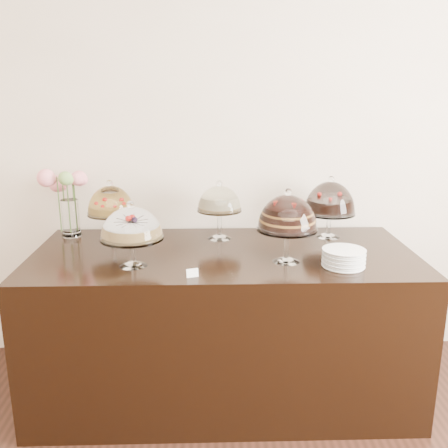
{
  "coord_description": "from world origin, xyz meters",
  "views": [
    {
      "loc": [
        -0.26,
        -0.29,
        1.82
      ],
      "look_at": [
        -0.18,
        2.4,
        1.08
      ],
      "focal_mm": 40.0,
      "sensor_mm": 36.0,
      "label": 1
    }
  ],
  "objects_px": {
    "flower_vase": "(66,194)",
    "cake_stand_cheesecake": "(219,201)",
    "display_counter": "(224,322)",
    "cake_stand_fruit_tart": "(111,203)",
    "cake_stand_choco_layer": "(287,215)",
    "cake_stand_dark_choco": "(330,200)",
    "plate_stack": "(344,258)",
    "cake_stand_sugar_sponge": "(132,226)"
  },
  "relations": [
    {
      "from": "cake_stand_cheesecake",
      "to": "cake_stand_fruit_tart",
      "type": "bearing_deg",
      "value": -175.61
    },
    {
      "from": "cake_stand_dark_choco",
      "to": "cake_stand_cheesecake",
      "type": "bearing_deg",
      "value": -179.16
    },
    {
      "from": "cake_stand_sugar_sponge",
      "to": "plate_stack",
      "type": "distance_m",
      "value": 1.13
    },
    {
      "from": "cake_stand_fruit_tart",
      "to": "cake_stand_dark_choco",
      "type": "bearing_deg",
      "value": 2.57
    },
    {
      "from": "cake_stand_sugar_sponge",
      "to": "flower_vase",
      "type": "distance_m",
      "value": 0.76
    },
    {
      "from": "cake_stand_cheesecake",
      "to": "cake_stand_dark_choco",
      "type": "relative_size",
      "value": 0.95
    },
    {
      "from": "cake_stand_choco_layer",
      "to": "cake_stand_cheesecake",
      "type": "xyz_separation_m",
      "value": [
        -0.35,
        0.45,
        -0.02
      ]
    },
    {
      "from": "display_counter",
      "to": "plate_stack",
      "type": "bearing_deg",
      "value": -23.1
    },
    {
      "from": "cake_stand_fruit_tart",
      "to": "flower_vase",
      "type": "height_order",
      "value": "flower_vase"
    },
    {
      "from": "cake_stand_choco_layer",
      "to": "cake_stand_dark_choco",
      "type": "relative_size",
      "value": 1.04
    },
    {
      "from": "cake_stand_sugar_sponge",
      "to": "cake_stand_dark_choco",
      "type": "height_order",
      "value": "cake_stand_dark_choco"
    },
    {
      "from": "display_counter",
      "to": "plate_stack",
      "type": "relative_size",
      "value": 9.95
    },
    {
      "from": "display_counter",
      "to": "flower_vase",
      "type": "height_order",
      "value": "flower_vase"
    },
    {
      "from": "cake_stand_sugar_sponge",
      "to": "plate_stack",
      "type": "height_order",
      "value": "cake_stand_sugar_sponge"
    },
    {
      "from": "plate_stack",
      "to": "cake_stand_dark_choco",
      "type": "bearing_deg",
      "value": 85.19
    },
    {
      "from": "cake_stand_dark_choco",
      "to": "plate_stack",
      "type": "height_order",
      "value": "cake_stand_dark_choco"
    },
    {
      "from": "plate_stack",
      "to": "cake_stand_sugar_sponge",
      "type": "bearing_deg",
      "value": 177.6
    },
    {
      "from": "cake_stand_sugar_sponge",
      "to": "cake_stand_cheesecake",
      "type": "height_order",
      "value": "cake_stand_cheesecake"
    },
    {
      "from": "flower_vase",
      "to": "display_counter",
      "type": "bearing_deg",
      "value": -19.96
    },
    {
      "from": "flower_vase",
      "to": "plate_stack",
      "type": "xyz_separation_m",
      "value": [
        1.61,
        -0.63,
        -0.22
      ]
    },
    {
      "from": "cake_stand_fruit_tart",
      "to": "plate_stack",
      "type": "xyz_separation_m",
      "value": [
        1.31,
        -0.49,
        -0.2
      ]
    },
    {
      "from": "cake_stand_cheesecake",
      "to": "flower_vase",
      "type": "distance_m",
      "value": 0.97
    },
    {
      "from": "flower_vase",
      "to": "plate_stack",
      "type": "distance_m",
      "value": 1.74
    },
    {
      "from": "cake_stand_dark_choco",
      "to": "cake_stand_sugar_sponge",
      "type": "bearing_deg",
      "value": -156.73
    },
    {
      "from": "cake_stand_dark_choco",
      "to": "cake_stand_fruit_tart",
      "type": "xyz_separation_m",
      "value": [
        -1.35,
        -0.06,
        0.01
      ]
    },
    {
      "from": "cake_stand_choco_layer",
      "to": "cake_stand_dark_choco",
      "type": "xyz_separation_m",
      "value": [
        0.34,
        0.46,
        -0.02
      ]
    },
    {
      "from": "display_counter",
      "to": "plate_stack",
      "type": "distance_m",
      "value": 0.84
    },
    {
      "from": "display_counter",
      "to": "cake_stand_cheesecake",
      "type": "height_order",
      "value": "cake_stand_cheesecake"
    },
    {
      "from": "cake_stand_sugar_sponge",
      "to": "cake_stand_choco_layer",
      "type": "xyz_separation_m",
      "value": [
        0.82,
        0.04,
        0.04
      ]
    },
    {
      "from": "cake_stand_choco_layer",
      "to": "flower_vase",
      "type": "bearing_deg",
      "value": 157.94
    },
    {
      "from": "cake_stand_dark_choco",
      "to": "plate_stack",
      "type": "xyz_separation_m",
      "value": [
        -0.05,
        -0.55,
        -0.19
      ]
    },
    {
      "from": "cake_stand_cheesecake",
      "to": "plate_stack",
      "type": "xyz_separation_m",
      "value": [
        0.65,
        -0.54,
        -0.19
      ]
    },
    {
      "from": "cake_stand_choco_layer",
      "to": "cake_stand_sugar_sponge",
      "type": "bearing_deg",
      "value": -176.97
    },
    {
      "from": "cake_stand_cheesecake",
      "to": "cake_stand_choco_layer",
      "type": "bearing_deg",
      "value": -51.57
    },
    {
      "from": "cake_stand_dark_choco",
      "to": "plate_stack",
      "type": "bearing_deg",
      "value": -94.81
    },
    {
      "from": "cake_stand_sugar_sponge",
      "to": "plate_stack",
      "type": "relative_size",
      "value": 1.61
    },
    {
      "from": "cake_stand_choco_layer",
      "to": "flower_vase",
      "type": "relative_size",
      "value": 0.91
    },
    {
      "from": "cake_stand_dark_choco",
      "to": "flower_vase",
      "type": "bearing_deg",
      "value": 177.28
    },
    {
      "from": "display_counter",
      "to": "cake_stand_dark_choco",
      "type": "distance_m",
      "value": 1.0
    },
    {
      "from": "flower_vase",
      "to": "cake_stand_cheesecake",
      "type": "bearing_deg",
      "value": -5.26
    },
    {
      "from": "cake_stand_sugar_sponge",
      "to": "cake_stand_dark_choco",
      "type": "bearing_deg",
      "value": 23.27
    },
    {
      "from": "cake_stand_sugar_sponge",
      "to": "cake_stand_fruit_tart",
      "type": "distance_m",
      "value": 0.48
    }
  ]
}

